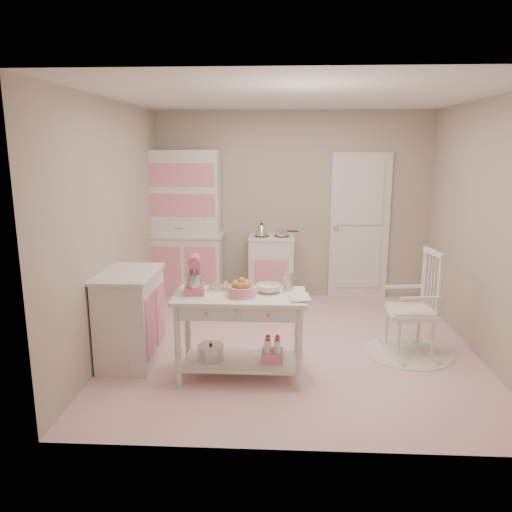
{
  "coord_description": "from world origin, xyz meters",
  "views": [
    {
      "loc": [
        -0.13,
        -5.09,
        2.13
      ],
      "look_at": [
        -0.39,
        -0.23,
        1.05
      ],
      "focal_mm": 35.0,
      "sensor_mm": 36.0,
      "label": 1
    }
  ],
  "objects_px": {
    "work_table": "(240,335)",
    "stand_mixer": "(194,275)",
    "hutch": "(185,226)",
    "bread_basket": "(242,291)",
    "stove": "(271,269)",
    "rocking_chair": "(411,303)",
    "base_cabinet": "(131,317)"
  },
  "relations": [
    {
      "from": "stove",
      "to": "base_cabinet",
      "type": "height_order",
      "value": "same"
    },
    {
      "from": "work_table",
      "to": "stand_mixer",
      "type": "distance_m",
      "value": 0.71
    },
    {
      "from": "stove",
      "to": "work_table",
      "type": "height_order",
      "value": "stove"
    },
    {
      "from": "rocking_chair",
      "to": "stand_mixer",
      "type": "height_order",
      "value": "stand_mixer"
    },
    {
      "from": "stove",
      "to": "work_table",
      "type": "distance_m",
      "value": 2.35
    },
    {
      "from": "hutch",
      "to": "bread_basket",
      "type": "height_order",
      "value": "hutch"
    },
    {
      "from": "hutch",
      "to": "stove",
      "type": "xyz_separation_m",
      "value": [
        1.2,
        -0.05,
        -0.58
      ]
    },
    {
      "from": "hutch",
      "to": "stove",
      "type": "relative_size",
      "value": 2.26
    },
    {
      "from": "base_cabinet",
      "to": "rocking_chair",
      "type": "bearing_deg",
      "value": 6.72
    },
    {
      "from": "stove",
      "to": "rocking_chair",
      "type": "distance_m",
      "value": 2.27
    },
    {
      "from": "work_table",
      "to": "bread_basket",
      "type": "xyz_separation_m",
      "value": [
        0.02,
        -0.05,
        0.45
      ]
    },
    {
      "from": "base_cabinet",
      "to": "rocking_chair",
      "type": "relative_size",
      "value": 0.84
    },
    {
      "from": "rocking_chair",
      "to": "work_table",
      "type": "height_order",
      "value": "rocking_chair"
    },
    {
      "from": "stand_mixer",
      "to": "bread_basket",
      "type": "distance_m",
      "value": 0.46
    },
    {
      "from": "hutch",
      "to": "work_table",
      "type": "xyz_separation_m",
      "value": [
        0.96,
        -2.39,
        -0.64
      ]
    },
    {
      "from": "work_table",
      "to": "stand_mixer",
      "type": "relative_size",
      "value": 3.53
    },
    {
      "from": "work_table",
      "to": "hutch",
      "type": "bearing_deg",
      "value": 111.93
    },
    {
      "from": "stove",
      "to": "stand_mixer",
      "type": "relative_size",
      "value": 2.71
    },
    {
      "from": "base_cabinet",
      "to": "rocking_chair",
      "type": "distance_m",
      "value": 2.85
    },
    {
      "from": "rocking_chair",
      "to": "stand_mixer",
      "type": "bearing_deg",
      "value": -173.3
    },
    {
      "from": "hutch",
      "to": "stand_mixer",
      "type": "xyz_separation_m",
      "value": [
        0.54,
        -2.37,
        -0.07
      ]
    },
    {
      "from": "hutch",
      "to": "bread_basket",
      "type": "relative_size",
      "value": 8.32
    },
    {
      "from": "stove",
      "to": "bread_basket",
      "type": "height_order",
      "value": "stove"
    },
    {
      "from": "rocking_chair",
      "to": "stand_mixer",
      "type": "xyz_separation_m",
      "value": [
        -2.13,
        -0.6,
        0.42
      ]
    },
    {
      "from": "rocking_chair",
      "to": "hutch",
      "type": "bearing_deg",
      "value": 137.49
    },
    {
      "from": "base_cabinet",
      "to": "bread_basket",
      "type": "bearing_deg",
      "value": -16.28
    },
    {
      "from": "hutch",
      "to": "bread_basket",
      "type": "bearing_deg",
      "value": -68.07
    },
    {
      "from": "base_cabinet",
      "to": "work_table",
      "type": "relative_size",
      "value": 0.77
    },
    {
      "from": "hutch",
      "to": "rocking_chair",
      "type": "distance_m",
      "value": 3.25
    },
    {
      "from": "stove",
      "to": "rocking_chair",
      "type": "xyz_separation_m",
      "value": [
        1.47,
        -1.72,
        0.09
      ]
    },
    {
      "from": "base_cabinet",
      "to": "bread_basket",
      "type": "xyz_separation_m",
      "value": [
        1.14,
        -0.33,
        0.39
      ]
    },
    {
      "from": "base_cabinet",
      "to": "bread_basket",
      "type": "distance_m",
      "value": 1.25
    }
  ]
}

